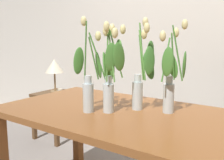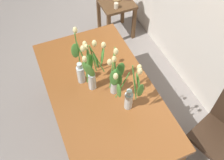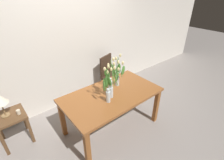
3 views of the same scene
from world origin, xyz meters
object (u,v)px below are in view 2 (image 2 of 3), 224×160
(side_table, at_px, (116,9))
(pillar_candle, at_px, (116,6))
(tulip_vase_3, at_px, (82,66))
(dining_table, at_px, (102,96))
(tulip_vase_2, at_px, (115,79))
(tulip_vase_0, at_px, (130,94))
(tulip_vase_1, at_px, (92,71))

(side_table, bearing_deg, pillar_candle, -24.74)
(tulip_vase_3, bearing_deg, pillar_candle, 144.10)
(tulip_vase_3, xyz_separation_m, pillar_candle, (-1.12, 0.81, -0.36))
(dining_table, height_order, tulip_vase_2, tulip_vase_2)
(tulip_vase_0, distance_m, tulip_vase_1, 0.37)
(pillar_candle, bearing_deg, dining_table, -28.68)
(dining_table, bearing_deg, tulip_vase_2, 45.59)
(tulip_vase_0, distance_m, tulip_vase_2, 0.18)
(tulip_vase_3, relative_size, pillar_candle, 7.86)
(tulip_vase_0, xyz_separation_m, side_table, (-1.67, 0.62, -0.51))
(tulip_vase_1, height_order, pillar_candle, tulip_vase_1)
(tulip_vase_0, height_order, tulip_vase_3, tulip_vase_3)
(tulip_vase_1, distance_m, tulip_vase_2, 0.20)
(tulip_vase_1, bearing_deg, pillar_candle, 148.56)
(dining_table, xyz_separation_m, tulip_vase_1, (-0.05, -0.05, 0.33))
(dining_table, relative_size, pillar_candle, 21.33)
(dining_table, distance_m, tulip_vase_1, 0.34)
(pillar_candle, bearing_deg, tulip_vase_1, -31.44)
(dining_table, relative_size, tulip_vase_1, 2.89)
(tulip_vase_0, xyz_separation_m, tulip_vase_2, (-0.17, -0.05, 0.01))
(side_table, relative_size, pillar_candle, 7.33)
(tulip_vase_1, xyz_separation_m, pillar_candle, (-1.23, 0.75, -0.39))
(dining_table, distance_m, tulip_vase_3, 0.35)
(side_table, distance_m, pillar_candle, 0.21)
(tulip_vase_1, relative_size, tulip_vase_2, 0.95)
(tulip_vase_0, bearing_deg, tulip_vase_2, -162.30)
(dining_table, xyz_separation_m, tulip_vase_0, (0.26, 0.14, 0.29))
(tulip_vase_1, relative_size, side_table, 1.01)
(tulip_vase_3, bearing_deg, tulip_vase_1, 24.59)
(tulip_vase_0, relative_size, pillar_candle, 7.55)
(dining_table, bearing_deg, pillar_candle, 151.32)
(tulip_vase_0, relative_size, tulip_vase_2, 0.97)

